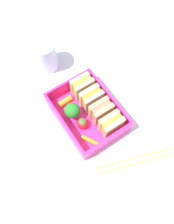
{
  "coord_description": "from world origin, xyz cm",
  "views": [
    {
      "loc": [
        17.45,
        -11.64,
        49.76
      ],
      "look_at": [
        0.0,
        0.0,
        2.7
      ],
      "focal_mm": 35.0,
      "sensor_mm": 36.0,
      "label": 1
    }
  ],
  "objects_px": {
    "sandwich_center_right": "(111,124)",
    "chopstick_pair": "(135,161)",
    "sandwich_center_left": "(91,98)",
    "carrot_stick_far_left": "(65,101)",
    "sandwich_left": "(82,86)",
    "drinking_glass": "(45,55)",
    "broccoli_floret": "(72,111)",
    "folded_napkin": "(34,164)",
    "strawberry_far_left": "(82,123)",
    "carrot_stick_left": "(91,141)",
    "sandwich_center": "(101,111)"
  },
  "relations": [
    {
      "from": "sandwich_center_right",
      "to": "chopstick_pair",
      "type": "height_order",
      "value": "sandwich_center_right"
    },
    {
      "from": "sandwich_center_left",
      "to": "sandwich_center_right",
      "type": "relative_size",
      "value": 1.0
    },
    {
      "from": "carrot_stick_far_left",
      "to": "sandwich_left",
      "type": "bearing_deg",
      "value": 92.56
    },
    {
      "from": "drinking_glass",
      "to": "sandwich_center_right",
      "type": "bearing_deg",
      "value": 7.18
    },
    {
      "from": "broccoli_floret",
      "to": "folded_napkin",
      "type": "bearing_deg",
      "value": -70.64
    },
    {
      "from": "carrot_stick_far_left",
      "to": "drinking_glass",
      "type": "height_order",
      "value": "drinking_glass"
    },
    {
      "from": "sandwich_center_right",
      "to": "drinking_glass",
      "type": "xyz_separation_m",
      "value": [
        -0.25,
        -0.03,
        0.0
      ]
    },
    {
      "from": "sandwich_center_right",
      "to": "strawberry_far_left",
      "type": "distance_m",
      "value": 0.07
    },
    {
      "from": "sandwich_left",
      "to": "drinking_glass",
      "type": "bearing_deg",
      "value": -166.47
    },
    {
      "from": "folded_napkin",
      "to": "carrot_stick_far_left",
      "type": "bearing_deg",
      "value": 122.62
    },
    {
      "from": "broccoli_floret",
      "to": "chopstick_pair",
      "type": "height_order",
      "value": "broccoli_floret"
    },
    {
      "from": "sandwich_center_left",
      "to": "folded_napkin",
      "type": "relative_size",
      "value": 0.34
    },
    {
      "from": "sandwich_left",
      "to": "drinking_glass",
      "type": "xyz_separation_m",
      "value": [
        -0.13,
        -0.03,
        0.0
      ]
    },
    {
      "from": "drinking_glass",
      "to": "folded_napkin",
      "type": "height_order",
      "value": "drinking_glass"
    },
    {
      "from": "sandwich_center_left",
      "to": "sandwich_left",
      "type": "bearing_deg",
      "value": 180.0
    },
    {
      "from": "carrot_stick_far_left",
      "to": "sandwich_center_left",
      "type": "bearing_deg",
      "value": 54.64
    },
    {
      "from": "strawberry_far_left",
      "to": "carrot_stick_left",
      "type": "relative_size",
      "value": 0.69
    },
    {
      "from": "sandwich_left",
      "to": "drinking_glass",
      "type": "height_order",
      "value": "drinking_glass"
    },
    {
      "from": "sandwich_center_right",
      "to": "carrot_stick_far_left",
      "type": "relative_size",
      "value": 1.45
    },
    {
      "from": "chopstick_pair",
      "to": "folded_napkin",
      "type": "bearing_deg",
      "value": -121.89
    },
    {
      "from": "sandwich_center",
      "to": "carrot_stick_far_left",
      "type": "height_order",
      "value": "sandwich_center"
    },
    {
      "from": "strawberry_far_left",
      "to": "chopstick_pair",
      "type": "relative_size",
      "value": 0.18
    },
    {
      "from": "sandwich_center_right",
      "to": "strawberry_far_left",
      "type": "relative_size",
      "value": 1.6
    },
    {
      "from": "chopstick_pair",
      "to": "drinking_glass",
      "type": "bearing_deg",
      "value": -174.24
    },
    {
      "from": "folded_napkin",
      "to": "broccoli_floret",
      "type": "bearing_deg",
      "value": 109.36
    },
    {
      "from": "sandwich_left",
      "to": "sandwich_center",
      "type": "relative_size",
      "value": 1.0
    },
    {
      "from": "strawberry_far_left",
      "to": "folded_napkin",
      "type": "relative_size",
      "value": 0.21
    },
    {
      "from": "carrot_stick_far_left",
      "to": "drinking_glass",
      "type": "relative_size",
      "value": 0.43
    },
    {
      "from": "carrot_stick_far_left",
      "to": "strawberry_far_left",
      "type": "distance_m",
      "value": 0.07
    },
    {
      "from": "carrot_stick_far_left",
      "to": "folded_napkin",
      "type": "relative_size",
      "value": 0.24
    },
    {
      "from": "sandwich_left",
      "to": "broccoli_floret",
      "type": "xyz_separation_m",
      "value": [
        0.04,
        -0.06,
        0.0
      ]
    },
    {
      "from": "sandwich_left",
      "to": "folded_napkin",
      "type": "height_order",
      "value": "sandwich_left"
    },
    {
      "from": "carrot_stick_far_left",
      "to": "chopstick_pair",
      "type": "distance_m",
      "value": 0.22
    },
    {
      "from": "sandwich_center_left",
      "to": "strawberry_far_left",
      "type": "relative_size",
      "value": 1.6
    },
    {
      "from": "sandwich_center_left",
      "to": "broccoli_floret",
      "type": "xyz_separation_m",
      "value": [
        0.0,
        -0.06,
        0.0
      ]
    },
    {
      "from": "sandwich_center_right",
      "to": "carrot_stick_far_left",
      "type": "height_order",
      "value": "sandwich_center_right"
    },
    {
      "from": "sandwich_center_left",
      "to": "chopstick_pair",
      "type": "bearing_deg",
      "value": 1.02
    },
    {
      "from": "broccoli_floret",
      "to": "sandwich_center",
      "type": "bearing_deg",
      "value": 57.27
    },
    {
      "from": "broccoli_floret",
      "to": "sandwich_center_right",
      "type": "bearing_deg",
      "value": 36.49
    },
    {
      "from": "carrot_stick_left",
      "to": "drinking_glass",
      "type": "relative_size",
      "value": 0.56
    },
    {
      "from": "sandwich_center",
      "to": "drinking_glass",
      "type": "height_order",
      "value": "drinking_glass"
    },
    {
      "from": "drinking_glass",
      "to": "folded_napkin",
      "type": "relative_size",
      "value": 0.55
    },
    {
      "from": "strawberry_far_left",
      "to": "sandwich_center",
      "type": "bearing_deg",
      "value": 87.46
    },
    {
      "from": "broccoli_floret",
      "to": "drinking_glass",
      "type": "bearing_deg",
      "value": 172.01
    },
    {
      "from": "broccoli_floret",
      "to": "strawberry_far_left",
      "type": "distance_m",
      "value": 0.04
    },
    {
      "from": "strawberry_far_left",
      "to": "drinking_glass",
      "type": "xyz_separation_m",
      "value": [
        -0.21,
        0.02,
        0.02
      ]
    },
    {
      "from": "sandwich_center_left",
      "to": "broccoli_floret",
      "type": "distance_m",
      "value": 0.06
    },
    {
      "from": "folded_napkin",
      "to": "drinking_glass",
      "type": "bearing_deg",
      "value": 144.29
    },
    {
      "from": "sandwich_left",
      "to": "chopstick_pair",
      "type": "bearing_deg",
      "value": 0.83
    },
    {
      "from": "broccoli_floret",
      "to": "strawberry_far_left",
      "type": "xyz_separation_m",
      "value": [
        0.03,
        0.01,
        -0.02
      ]
    }
  ]
}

